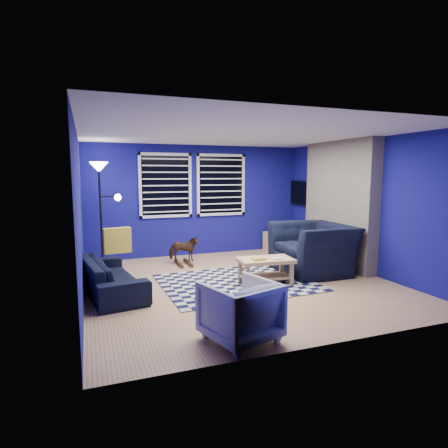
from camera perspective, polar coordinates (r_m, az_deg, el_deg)
name	(u,v)px	position (r m, az deg, el deg)	size (l,w,h in m)	color
floor	(240,283)	(6.49, 2.38, -8.94)	(5.00, 5.00, 0.00)	tan
ceiling	(240,134)	(6.26, 2.51, 13.59)	(5.00, 5.00, 0.00)	white
wall_back	(198,200)	(8.60, -3.97, 3.60)	(5.00, 5.00, 0.00)	navy
wall_left	(80,216)	(5.78, -21.12, 1.17)	(5.00, 5.00, 0.00)	navy
wall_right	(362,206)	(7.57, 20.23, 2.61)	(5.00, 5.00, 0.00)	navy
fireplace	(339,207)	(7.87, 17.07, 2.53)	(0.65, 2.00, 2.50)	gray
window_left	(166,186)	(8.37, -8.88, 5.82)	(1.17, 0.06, 1.42)	black
window_right	(221,185)	(8.72, -0.43, 5.97)	(1.17, 0.06, 1.42)	black
tv	(302,193)	(9.14, 11.87, 4.63)	(0.07, 1.00, 0.58)	black
rug	(237,283)	(6.47, 1.95, -8.92)	(2.50, 2.00, 0.02)	black
sofa	(111,276)	(6.14, -16.89, -7.57)	(0.73, 1.86, 0.54)	black
armchair_big	(313,248)	(7.26, 13.41, -3.62)	(1.23, 1.41, 0.92)	black
armchair_bent	(240,311)	(4.26, 2.46, -13.07)	(0.73, 0.75, 0.68)	gray
rocking_horse	(183,249)	(7.70, -6.20, -3.81)	(0.61, 0.28, 0.52)	#4D2F18
coffee_table	(265,265)	(6.40, 6.33, -6.28)	(0.95, 0.60, 0.46)	tan
cabinet	(276,240)	(9.22, 7.99, -2.49)	(0.60, 0.45, 0.55)	tan
floor_lamp	(101,182)	(7.66, -18.27, 6.16)	(0.57, 0.35, 2.08)	black
throw_pillow	(117,240)	(6.46, -15.95, -2.42)	(0.44, 0.13, 0.42)	gold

